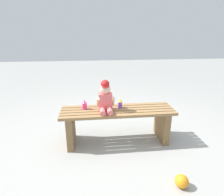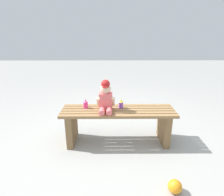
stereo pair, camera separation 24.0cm
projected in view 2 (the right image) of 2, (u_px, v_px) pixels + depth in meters
name	position (u px, v px, depth m)	size (l,w,h in m)	color
ground_plane	(118.00, 141.00, 2.66)	(16.00, 16.00, 0.00)	#999993
park_bench	(118.00, 121.00, 2.56)	(1.49, 0.42, 0.47)	olive
child_figure	(106.00, 97.00, 2.43)	(0.23, 0.27, 0.40)	#E56666
sippy_cup_left	(86.00, 104.00, 2.55)	(0.06, 0.06, 0.12)	#E5337F
sippy_cup_right	(121.00, 104.00, 2.55)	(0.06, 0.06, 0.12)	#8C4CCC
toy_ball	(175.00, 186.00, 1.79)	(0.13, 0.13, 0.13)	orange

